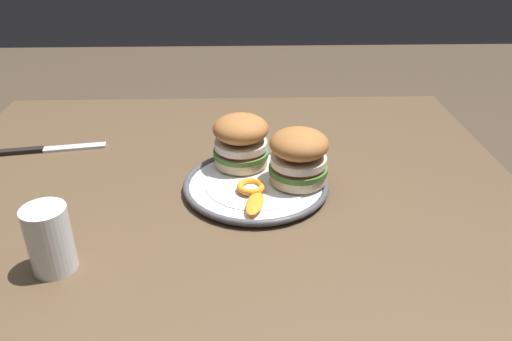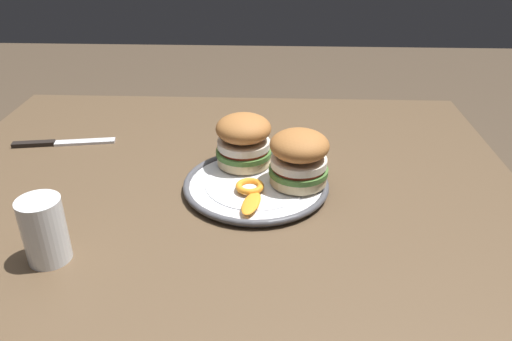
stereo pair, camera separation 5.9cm
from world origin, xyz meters
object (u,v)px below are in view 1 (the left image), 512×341
at_px(dining_table, 223,230).
at_px(drinking_glass, 50,243).
at_px(sandwich_half_left, 241,140).
at_px(sandwich_half_right, 299,156).
at_px(table_knife, 46,150).
at_px(dinner_plate, 256,185).

height_order(dining_table, drinking_glass, drinking_glass).
relative_size(sandwich_half_left, sandwich_half_right, 0.98).
height_order(drinking_glass, table_knife, drinking_glass).
bearing_deg(sandwich_half_left, dinner_plate, 110.44).
relative_size(dinner_plate, table_knife, 1.23).
bearing_deg(sandwich_half_left, table_knife, -13.62).
distance_m(dining_table, drinking_glass, 0.37).
bearing_deg(drinking_glass, table_knife, -69.42).
bearing_deg(sandwich_half_right, drinking_glass, 30.15).
xyz_separation_m(sandwich_half_left, drinking_glass, (0.27, 0.29, -0.02)).
height_order(dining_table, sandwich_half_left, sandwich_half_left).
bearing_deg(sandwich_half_right, sandwich_half_left, -33.91).
distance_m(sandwich_half_right, table_knife, 0.56).
relative_size(sandwich_half_left, table_knife, 0.68).
xyz_separation_m(sandwich_half_left, sandwich_half_right, (-0.10, 0.07, 0.00)).
relative_size(dining_table, dinner_plate, 4.22).
distance_m(dinner_plate, drinking_glass, 0.37).
bearing_deg(dining_table, sandwich_half_right, 170.68).
bearing_deg(sandwich_half_left, dining_table, 49.72).
height_order(dinner_plate, sandwich_half_left, sandwich_half_left).
xyz_separation_m(dinner_plate, sandwich_half_left, (0.03, -0.07, 0.06)).
distance_m(dining_table, table_knife, 0.43).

